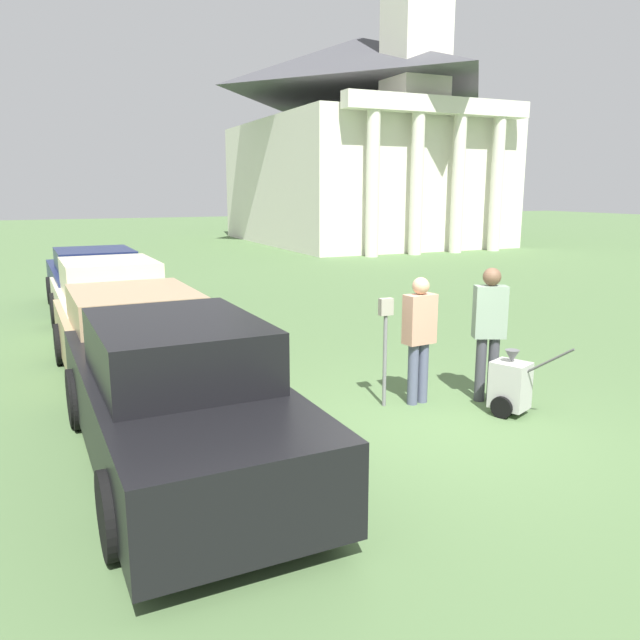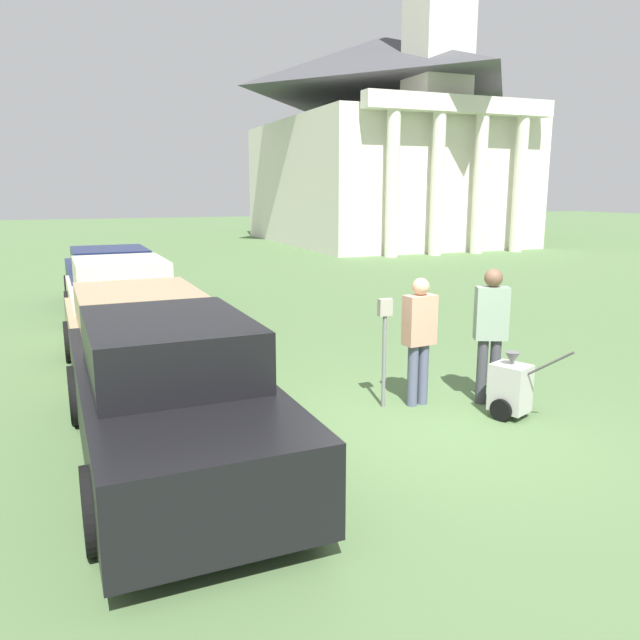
# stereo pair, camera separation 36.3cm
# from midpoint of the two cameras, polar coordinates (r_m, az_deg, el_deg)

# --- Properties ---
(ground_plane) EXTENTS (120.00, 120.00, 0.00)m
(ground_plane) POSITION_cam_midpoint_polar(r_m,az_deg,el_deg) (7.76, 7.96, -9.56)
(ground_plane) COLOR #517042
(parked_car_black) EXTENTS (2.00, 5.01, 1.57)m
(parked_car_black) POSITION_cam_midpoint_polar(r_m,az_deg,el_deg) (6.69, -14.58, -6.81)
(parked_car_black) COLOR black
(parked_car_black) RESTS_ON ground_plane
(parked_car_tan) EXTENTS (2.11, 5.09, 1.42)m
(parked_car_tan) POSITION_cam_midpoint_polar(r_m,az_deg,el_deg) (9.56, -17.69, -1.73)
(parked_car_tan) COLOR tan
(parked_car_tan) RESTS_ON ground_plane
(parked_car_cream) EXTENTS (2.09, 4.92, 1.53)m
(parked_car_cream) POSITION_cam_midpoint_polar(r_m,az_deg,el_deg) (12.56, -19.42, 1.50)
(parked_car_cream) COLOR beige
(parked_car_cream) RESTS_ON ground_plane
(parked_car_navy) EXTENTS (2.11, 4.88, 1.47)m
(parked_car_navy) POSITION_cam_midpoint_polar(r_m,az_deg,el_deg) (15.63, -20.47, 3.30)
(parked_car_navy) COLOR #19234C
(parked_car_navy) RESTS_ON ground_plane
(parking_meter) EXTENTS (0.18, 0.09, 1.45)m
(parking_meter) POSITION_cam_midpoint_polar(r_m,az_deg,el_deg) (8.11, 4.73, -1.12)
(parking_meter) COLOR slate
(parking_meter) RESTS_ON ground_plane
(person_worker) EXTENTS (0.44, 0.27, 1.71)m
(person_worker) POSITION_cam_midpoint_polar(r_m,az_deg,el_deg) (8.27, 7.83, -1.16)
(person_worker) COLOR #515670
(person_worker) RESTS_ON ground_plane
(person_supervisor) EXTENTS (0.47, 0.37, 1.82)m
(person_supervisor) POSITION_cam_midpoint_polar(r_m,az_deg,el_deg) (8.53, 14.05, -0.50)
(person_supervisor) COLOR #3F3F47
(person_supervisor) RESTS_ON ground_plane
(equipment_cart) EXTENTS (0.59, 0.98, 1.00)m
(equipment_cart) POSITION_cam_midpoint_polar(r_m,az_deg,el_deg) (8.26, 15.81, -5.74)
(equipment_cart) COLOR #B2B2AD
(equipment_cart) RESTS_ON ground_plane
(church) EXTENTS (11.07, 14.86, 21.78)m
(church) POSITION_cam_midpoint_polar(r_m,az_deg,el_deg) (34.64, 3.57, 16.49)
(church) COLOR silver
(church) RESTS_ON ground_plane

